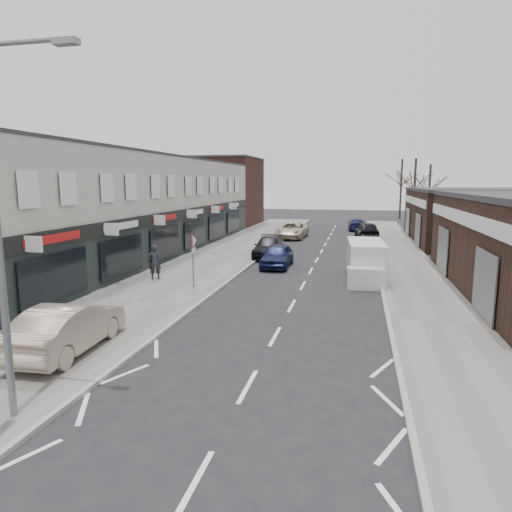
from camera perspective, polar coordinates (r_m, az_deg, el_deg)
The scene contains 20 objects.
ground at distance 10.66m, azimuth -3.76°, elevation -20.43°, with size 160.00×160.00×0.00m, color black.
pavement_left at distance 32.69m, azimuth -4.26°, elevation 0.05°, with size 5.50×64.00×0.12m, color slate.
pavement_right at distance 31.46m, azimuth 18.10°, elevation -0.75°, with size 3.50×64.00×0.12m, color slate.
shop_terrace_left at distance 32.70m, azimuth -17.09°, elevation 5.83°, with size 8.00×41.00×7.10m, color beige.
brick_block_far at distance 56.26m, azimuth -4.09°, elevation 7.94°, with size 8.00×10.00×8.00m, color #44251D.
right_unit_far at distance 44.09m, azimuth 25.59°, elevation 4.42°, with size 10.00×16.00×4.50m, color #372119.
tree_far_a at distance 57.46m, azimuth 18.96°, elevation 3.49°, with size 3.60×3.60×8.00m, color #382D26, non-canonical shape.
tree_far_b at distance 63.71m, azimuth 20.62°, elevation 3.92°, with size 3.60×3.60×7.50m, color #382D26, non-canonical shape.
tree_far_c at distance 69.32m, azimuth 17.49°, elevation 4.47°, with size 3.60×3.60×8.50m, color #382D26, non-canonical shape.
street_lamp at distance 10.83m, azimuth -29.09°, elevation 4.63°, with size 2.23×0.22×8.00m.
warning_sign at distance 22.50m, azimuth -7.83°, elevation 1.32°, with size 0.12×0.80×2.70m.
white_van at distance 25.58m, azimuth 13.53°, elevation -0.68°, with size 2.16×5.41×2.07m.
sedan_on_pavement at distance 15.25m, azimuth -22.41°, elevation -8.23°, with size 1.60×4.59×1.51m, color gray.
pedestrian at distance 24.87m, azimuth -12.54°, elevation -0.75°, with size 0.68×0.44×1.86m, color black.
parked_car_left_a at distance 28.50m, azimuth 2.65°, elevation 0.04°, with size 1.69×4.20×1.43m, color #151C43.
parked_car_left_b at distance 32.12m, azimuth 1.64°, elevation 1.09°, with size 2.00×4.91×1.42m, color black.
parked_car_left_c at distance 43.26m, azimuth 4.53°, elevation 3.22°, with size 2.48×5.38×1.49m, color beige.
parked_car_right_a at distance 28.19m, azimuth 14.03°, elevation -0.36°, with size 1.48×4.24×1.40m, color white.
parked_car_right_b at distance 43.73m, azimuth 13.70°, elevation 3.14°, with size 1.92×4.78×1.63m, color black.
parked_car_right_c at distance 51.44m, azimuth 12.48°, elevation 3.87°, with size 1.78×4.39×1.27m, color #161745.
Camera 1 is at (2.66, -8.87, 5.27)m, focal length 32.00 mm.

